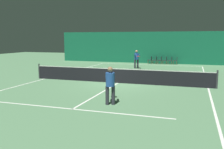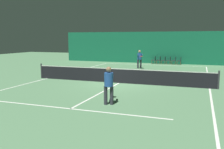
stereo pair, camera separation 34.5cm
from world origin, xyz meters
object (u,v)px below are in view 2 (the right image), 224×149
(player_near, at_px, (109,83))
(courtside_chair_0, at_px, (154,60))
(tennis_net, at_px, (119,75))
(courtside_chair_5, at_px, (180,60))
(courtside_chair_4, at_px, (174,60))
(player_far, at_px, (139,58))
(courtside_chair_3, at_px, (169,60))
(courtside_chair_1, at_px, (159,60))
(courtside_chair_2, at_px, (164,60))

(player_near, relative_size, courtside_chair_0, 1.99)
(tennis_net, distance_m, courtside_chair_5, 13.57)
(courtside_chair_4, bearing_deg, player_far, -28.93)
(courtside_chair_3, bearing_deg, courtside_chair_1, -90.00)
(courtside_chair_0, distance_m, courtside_chair_5, 2.84)
(courtside_chair_2, xyz_separation_m, courtside_chair_3, (0.57, 0.00, 0.00))
(courtside_chair_1, xyz_separation_m, courtside_chair_3, (1.14, 0.00, 0.00))
(courtside_chair_1, xyz_separation_m, courtside_chair_5, (2.27, 0.00, 0.00))
(tennis_net, relative_size, courtside_chair_0, 14.29)
(courtside_chair_2, relative_size, courtside_chair_3, 1.00)
(tennis_net, bearing_deg, courtside_chair_4, 80.82)
(courtside_chair_0, relative_size, courtside_chair_1, 1.00)
(tennis_net, relative_size, player_near, 7.20)
(courtside_chair_0, bearing_deg, tennis_net, 0.54)
(player_near, height_order, courtside_chair_4, player_near)
(player_far, distance_m, courtside_chair_4, 5.79)
(courtside_chair_1, distance_m, courtside_chair_2, 0.57)
(player_near, height_order, courtside_chair_2, player_near)
(tennis_net, bearing_deg, player_far, 94.43)
(courtside_chair_3, bearing_deg, tennis_net, -6.77)
(player_near, distance_m, courtside_chair_3, 18.52)
(courtside_chair_2, distance_m, courtside_chair_5, 1.71)
(courtside_chair_0, relative_size, courtside_chair_4, 1.00)
(player_near, distance_m, courtside_chair_1, 18.53)
(courtside_chair_0, relative_size, courtside_chair_5, 1.00)
(courtside_chair_2, xyz_separation_m, courtside_chair_4, (1.14, 0.00, 0.00))
(courtside_chair_0, xyz_separation_m, courtside_chair_3, (1.71, 0.00, 0.00))
(player_far, xyz_separation_m, courtside_chair_5, (3.36, 5.04, -0.54))
(courtside_chair_3, xyz_separation_m, courtside_chair_5, (1.14, 0.00, 0.00))
(player_far, bearing_deg, courtside_chair_3, 134.23)
(courtside_chair_0, distance_m, courtside_chair_4, 2.27)
(courtside_chair_4, xyz_separation_m, courtside_chair_5, (0.57, 0.00, 0.00))
(courtside_chair_1, xyz_separation_m, courtside_chair_2, (0.57, 0.00, 0.00))
(courtside_chair_0, bearing_deg, courtside_chair_2, 90.00)
(player_far, height_order, courtside_chair_0, player_far)
(courtside_chair_0, height_order, courtside_chair_5, same)
(tennis_net, distance_m, courtside_chair_0, 13.30)
(player_near, distance_m, courtside_chair_0, 18.56)
(courtside_chair_2, bearing_deg, courtside_chair_4, 90.00)
(player_far, xyz_separation_m, courtside_chair_2, (1.65, 5.04, -0.54))
(player_far, distance_m, courtside_chair_5, 6.08)
(player_far, xyz_separation_m, courtside_chair_0, (0.51, 5.04, -0.54))
(tennis_net, height_order, courtside_chair_1, tennis_net)
(courtside_chair_1, relative_size, courtside_chair_3, 1.00)
(player_near, distance_m, courtside_chair_2, 18.51)
(courtside_chair_4, distance_m, courtside_chair_5, 0.57)
(tennis_net, height_order, courtside_chair_0, tennis_net)
(player_far, distance_m, courtside_chair_3, 5.53)
(player_far, bearing_deg, player_near, -14.14)
(courtside_chair_5, bearing_deg, courtside_chair_4, -90.00)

